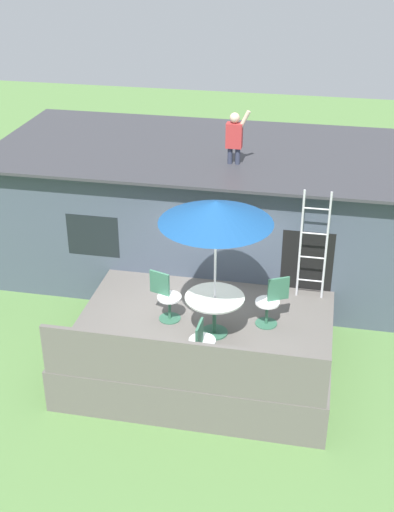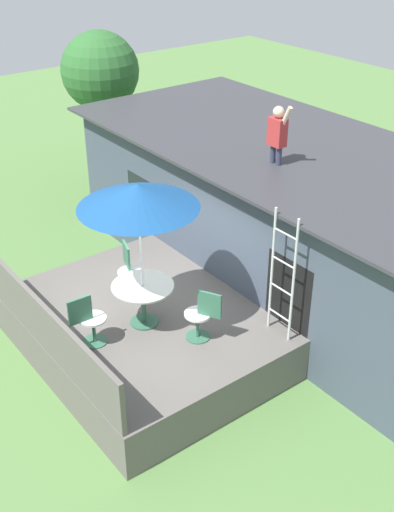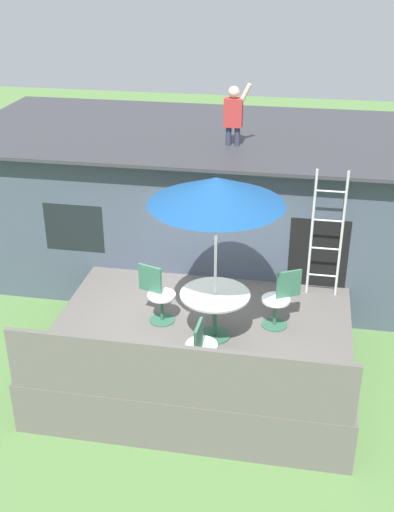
{
  "view_description": "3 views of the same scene",
  "coord_description": "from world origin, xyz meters",
  "px_view_note": "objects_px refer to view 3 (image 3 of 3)",
  "views": [
    {
      "loc": [
        1.9,
        -10.07,
        7.56
      ],
      "look_at": [
        -0.34,
        1.04,
        1.61
      ],
      "focal_mm": 47.21,
      "sensor_mm": 36.0,
      "label": 1
    },
    {
      "loc": [
        7.78,
        -4.9,
        7.18
      ],
      "look_at": [
        0.39,
        0.74,
        1.82
      ],
      "focal_mm": 44.81,
      "sensor_mm": 36.0,
      "label": 2
    },
    {
      "loc": [
        1.41,
        -8.21,
        6.17
      ],
      "look_at": [
        -0.17,
        0.5,
        1.75
      ],
      "focal_mm": 44.29,
      "sensor_mm": 36.0,
      "label": 3
    }
  ],
  "objects_px": {
    "step_ladder": "(326,235)",
    "person_figure": "(234,112)",
    "patio_table": "(215,303)",
    "patio_chair_left": "(158,294)",
    "patio_chair_right": "(280,299)",
    "patio_chair_near": "(200,349)",
    "patio_umbrella": "(217,191)"
  },
  "relations": [
    {
      "from": "patio_umbrella",
      "to": "person_figure",
      "type": "height_order",
      "value": "person_figure"
    },
    {
      "from": "patio_chair_left",
      "to": "person_figure",
      "type": "bearing_deg",
      "value": 91.95
    },
    {
      "from": "patio_chair_near",
      "to": "patio_table",
      "type": "bearing_deg",
      "value": 0.0
    },
    {
      "from": "person_figure",
      "to": "patio_chair_near",
      "type": "xyz_separation_m",
      "value": [
        0.11,
        -4.02,
        -2.24
      ]
    },
    {
      "from": "patio_chair_near",
      "to": "patio_chair_right",
      "type": "bearing_deg",
      "value": -30.6
    },
    {
      "from": "step_ladder",
      "to": "person_figure",
      "type": "height_order",
      "value": "person_figure"
    },
    {
      "from": "patio_chair_near",
      "to": "person_figure",
      "type": "bearing_deg",
      "value": 3.94
    },
    {
      "from": "patio_chair_left",
      "to": "patio_chair_right",
      "type": "relative_size",
      "value": 1.0
    },
    {
      "from": "patio_chair_left",
      "to": "step_ladder",
      "type": "bearing_deg",
      "value": 45.36
    },
    {
      "from": "step_ladder",
      "to": "patio_chair_near",
      "type": "xyz_separation_m",
      "value": [
        -1.62,
        -2.61,
        -0.64
      ]
    },
    {
      "from": "step_ladder",
      "to": "patio_chair_left",
      "type": "relative_size",
      "value": 2.39
    },
    {
      "from": "step_ladder",
      "to": "patio_chair_near",
      "type": "distance_m",
      "value": 3.14
    },
    {
      "from": "person_figure",
      "to": "patio_chair_left",
      "type": "distance_m",
      "value": 3.6
    },
    {
      "from": "person_figure",
      "to": "patio_chair_right",
      "type": "relative_size",
      "value": 1.21
    },
    {
      "from": "patio_chair_right",
      "to": "patio_chair_near",
      "type": "distance_m",
      "value": 1.8
    },
    {
      "from": "patio_chair_right",
      "to": "step_ladder",
      "type": "bearing_deg",
      "value": -148.72
    },
    {
      "from": "patio_table",
      "to": "step_ladder",
      "type": "distance_m",
      "value": 2.31
    },
    {
      "from": "patio_chair_right",
      "to": "patio_chair_near",
      "type": "height_order",
      "value": "same"
    },
    {
      "from": "patio_umbrella",
      "to": "patio_chair_left",
      "type": "relative_size",
      "value": 2.76
    },
    {
      "from": "patio_umbrella",
      "to": "step_ladder",
      "type": "distance_m",
      "value": 2.58
    },
    {
      "from": "patio_umbrella",
      "to": "patio_chair_near",
      "type": "height_order",
      "value": "patio_umbrella"
    },
    {
      "from": "patio_table",
      "to": "patio_chair_near",
      "type": "height_order",
      "value": "patio_chair_near"
    },
    {
      "from": "patio_chair_left",
      "to": "patio_chair_right",
      "type": "xyz_separation_m",
      "value": [
        1.89,
        0.19,
        0.0
      ]
    },
    {
      "from": "step_ladder",
      "to": "patio_chair_right",
      "type": "distance_m",
      "value": 1.43
    },
    {
      "from": "patio_umbrella",
      "to": "step_ladder",
      "type": "height_order",
      "value": "patio_umbrella"
    },
    {
      "from": "patio_chair_left",
      "to": "patio_chair_near",
      "type": "relative_size",
      "value": 1.0
    },
    {
      "from": "step_ladder",
      "to": "patio_chair_right",
      "type": "xyz_separation_m",
      "value": [
        -0.64,
        -1.1,
        -0.64
      ]
    },
    {
      "from": "patio_table",
      "to": "patio_umbrella",
      "type": "bearing_deg",
      "value": 180.0
    },
    {
      "from": "patio_table",
      "to": "patio_chair_left",
      "type": "xyz_separation_m",
      "value": [
        -0.95,
        0.31,
        -0.13
      ]
    },
    {
      "from": "patio_table",
      "to": "step_ladder",
      "type": "relative_size",
      "value": 0.47
    },
    {
      "from": "patio_chair_right",
      "to": "patio_chair_left",
      "type": "bearing_deg",
      "value": -22.58
    },
    {
      "from": "patio_table",
      "to": "step_ladder",
      "type": "xyz_separation_m",
      "value": [
        1.58,
        1.61,
        0.51
      ]
    }
  ]
}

